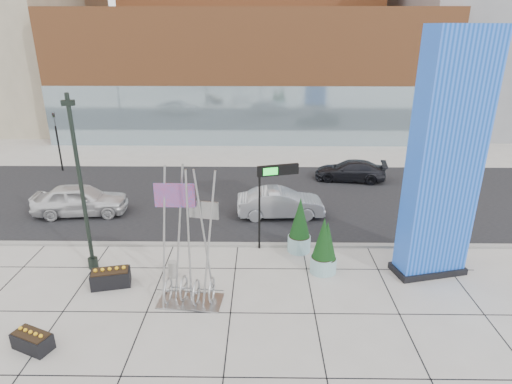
{
  "coord_description": "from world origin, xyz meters",
  "views": [
    {
      "loc": [
        2.07,
        -13.62,
        9.51
      ],
      "look_at": [
        1.87,
        2.0,
        3.47
      ],
      "focal_mm": 30.0,
      "sensor_mm": 36.0,
      "label": 1
    }
  ],
  "objects_px": {
    "concrete_bollard": "(173,269)",
    "car_white_west": "(81,200)",
    "blue_pylon": "(445,165)",
    "overhead_street_sign": "(275,179)",
    "lamp_post": "(84,203)",
    "public_art_sculpture": "(189,269)",
    "car_silver_mid": "(281,203)"
  },
  "relations": [
    {
      "from": "lamp_post",
      "to": "car_white_west",
      "type": "relative_size",
      "value": 1.49
    },
    {
      "from": "concrete_bollard",
      "to": "public_art_sculpture",
      "type": "bearing_deg",
      "value": -59.61
    },
    {
      "from": "lamp_post",
      "to": "blue_pylon",
      "type": "bearing_deg",
      "value": -0.46
    },
    {
      "from": "lamp_post",
      "to": "car_white_west",
      "type": "height_order",
      "value": "lamp_post"
    },
    {
      "from": "concrete_bollard",
      "to": "car_white_west",
      "type": "bearing_deg",
      "value": 134.86
    },
    {
      "from": "overhead_street_sign",
      "to": "car_white_west",
      "type": "distance_m",
      "value": 11.25
    },
    {
      "from": "public_art_sculpture",
      "to": "lamp_post",
      "type": "bearing_deg",
      "value": 158.05
    },
    {
      "from": "concrete_bollard",
      "to": "blue_pylon",
      "type": "bearing_deg",
      "value": 2.96
    },
    {
      "from": "blue_pylon",
      "to": "public_art_sculpture",
      "type": "relative_size",
      "value": 1.82
    },
    {
      "from": "car_white_west",
      "to": "car_silver_mid",
      "type": "bearing_deg",
      "value": -96.43
    },
    {
      "from": "public_art_sculpture",
      "to": "car_white_west",
      "type": "bearing_deg",
      "value": 137.93
    },
    {
      "from": "blue_pylon",
      "to": "public_art_sculpture",
      "type": "distance_m",
      "value": 10.29
    },
    {
      "from": "overhead_street_sign",
      "to": "car_silver_mid",
      "type": "bearing_deg",
      "value": 67.23
    },
    {
      "from": "car_silver_mid",
      "to": "concrete_bollard",
      "type": "bearing_deg",
      "value": 138.81
    },
    {
      "from": "car_silver_mid",
      "to": "public_art_sculpture",
      "type": "bearing_deg",
      "value": 151.18
    },
    {
      "from": "concrete_bollard",
      "to": "overhead_street_sign",
      "type": "bearing_deg",
      "value": 30.47
    },
    {
      "from": "concrete_bollard",
      "to": "car_white_west",
      "type": "height_order",
      "value": "car_white_west"
    },
    {
      "from": "car_silver_mid",
      "to": "overhead_street_sign",
      "type": "bearing_deg",
      "value": 169.27
    },
    {
      "from": "overhead_street_sign",
      "to": "car_silver_mid",
      "type": "relative_size",
      "value": 0.86
    },
    {
      "from": "lamp_post",
      "to": "car_white_west",
      "type": "bearing_deg",
      "value": 115.61
    },
    {
      "from": "blue_pylon",
      "to": "overhead_street_sign",
      "type": "distance_m",
      "value": 6.73
    },
    {
      "from": "blue_pylon",
      "to": "concrete_bollard",
      "type": "height_order",
      "value": "blue_pylon"
    },
    {
      "from": "public_art_sculpture",
      "to": "concrete_bollard",
      "type": "relative_size",
      "value": 7.67
    },
    {
      "from": "overhead_street_sign",
      "to": "car_silver_mid",
      "type": "distance_m",
      "value": 4.45
    },
    {
      "from": "car_white_west",
      "to": "overhead_street_sign",
      "type": "bearing_deg",
      "value": -115.46
    },
    {
      "from": "lamp_post",
      "to": "public_art_sculpture",
      "type": "relative_size",
      "value": 1.38
    },
    {
      "from": "blue_pylon",
      "to": "overhead_street_sign",
      "type": "xyz_separation_m",
      "value": [
        -6.33,
        1.91,
        -1.27
      ]
    },
    {
      "from": "car_white_west",
      "to": "lamp_post",
      "type": "bearing_deg",
      "value": -160.05
    },
    {
      "from": "blue_pylon",
      "to": "car_white_west",
      "type": "bearing_deg",
      "value": 147.69
    },
    {
      "from": "lamp_post",
      "to": "car_silver_mid",
      "type": "bearing_deg",
      "value": 33.52
    },
    {
      "from": "blue_pylon",
      "to": "lamp_post",
      "type": "xyz_separation_m",
      "value": [
        -14.0,
        0.11,
        -1.67
      ]
    },
    {
      "from": "lamp_post",
      "to": "concrete_bollard",
      "type": "bearing_deg",
      "value": -10.62
    }
  ]
}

